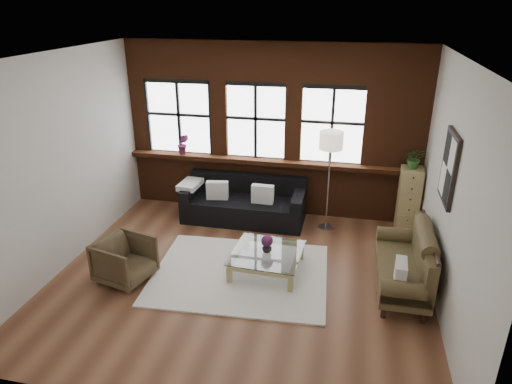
% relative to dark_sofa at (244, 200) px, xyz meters
% --- Properties ---
extents(floor, '(5.50, 5.50, 0.00)m').
position_rel_dark_sofa_xyz_m(floor, '(0.41, -1.90, -0.41)').
color(floor, brown).
rests_on(floor, ground).
extents(ceiling, '(5.50, 5.50, 0.00)m').
position_rel_dark_sofa_xyz_m(ceiling, '(0.41, -1.90, 2.79)').
color(ceiling, white).
rests_on(ceiling, ground).
extents(wall_back, '(5.50, 0.00, 5.50)m').
position_rel_dark_sofa_xyz_m(wall_back, '(0.41, 0.60, 1.19)').
color(wall_back, beige).
rests_on(wall_back, ground).
extents(wall_front, '(5.50, 0.00, 5.50)m').
position_rel_dark_sofa_xyz_m(wall_front, '(0.41, -4.40, 1.19)').
color(wall_front, beige).
rests_on(wall_front, ground).
extents(wall_left, '(0.00, 5.00, 5.00)m').
position_rel_dark_sofa_xyz_m(wall_left, '(-2.34, -1.90, 1.19)').
color(wall_left, beige).
rests_on(wall_left, ground).
extents(wall_right, '(0.00, 5.00, 5.00)m').
position_rel_dark_sofa_xyz_m(wall_right, '(3.16, -1.90, 1.19)').
color(wall_right, beige).
rests_on(wall_right, ground).
extents(brick_backwall, '(5.50, 0.12, 3.20)m').
position_rel_dark_sofa_xyz_m(brick_backwall, '(0.41, 0.54, 1.19)').
color(brick_backwall, '#532713').
rests_on(brick_backwall, floor).
extents(sill_ledge, '(5.50, 0.30, 0.08)m').
position_rel_dark_sofa_xyz_m(sill_ledge, '(0.41, 0.45, 0.63)').
color(sill_ledge, '#532713').
rests_on(sill_ledge, brick_backwall).
extents(window_left, '(1.38, 0.10, 1.50)m').
position_rel_dark_sofa_xyz_m(window_left, '(-1.39, 0.55, 1.34)').
color(window_left, black).
rests_on(window_left, brick_backwall).
extents(window_mid, '(1.38, 0.10, 1.50)m').
position_rel_dark_sofa_xyz_m(window_mid, '(0.11, 0.55, 1.34)').
color(window_mid, black).
rests_on(window_mid, brick_backwall).
extents(window_right, '(1.38, 0.10, 1.50)m').
position_rel_dark_sofa_xyz_m(window_right, '(1.51, 0.55, 1.34)').
color(window_right, black).
rests_on(window_right, brick_backwall).
extents(wall_poster, '(0.05, 0.74, 0.94)m').
position_rel_dark_sofa_xyz_m(wall_poster, '(3.13, -1.60, 1.44)').
color(wall_poster, black).
rests_on(wall_poster, wall_right).
extents(shag_rug, '(2.71, 2.19, 0.03)m').
position_rel_dark_sofa_xyz_m(shag_rug, '(0.38, -1.84, -0.39)').
color(shag_rug, silver).
rests_on(shag_rug, floor).
extents(dark_sofa, '(2.25, 0.91, 0.81)m').
position_rel_dark_sofa_xyz_m(dark_sofa, '(0.00, 0.00, 0.00)').
color(dark_sofa, black).
rests_on(dark_sofa, floor).
extents(pillow_a, '(0.42, 0.20, 0.34)m').
position_rel_dark_sofa_xyz_m(pillow_a, '(-0.48, -0.10, 0.19)').
color(pillow_a, silver).
rests_on(pillow_a, dark_sofa).
extents(pillow_b, '(0.40, 0.15, 0.34)m').
position_rel_dark_sofa_xyz_m(pillow_b, '(0.37, -0.10, 0.19)').
color(pillow_b, silver).
rests_on(pillow_b, dark_sofa).
extents(vintage_settee, '(0.75, 1.70, 0.91)m').
position_rel_dark_sofa_xyz_m(vintage_settee, '(2.71, -1.70, 0.05)').
color(vintage_settee, '#493D21').
rests_on(vintage_settee, floor).
extents(pillow_settee, '(0.16, 0.39, 0.34)m').
position_rel_dark_sofa_xyz_m(pillow_settee, '(2.63, -2.21, 0.16)').
color(pillow_settee, silver).
rests_on(pillow_settee, vintage_settee).
extents(armchair, '(0.88, 0.87, 0.66)m').
position_rel_dark_sofa_xyz_m(armchair, '(-1.24, -2.32, -0.07)').
color(armchair, '#423521').
rests_on(armchair, floor).
extents(coffee_table, '(1.08, 1.08, 0.35)m').
position_rel_dark_sofa_xyz_m(coffee_table, '(0.76, -1.66, -0.24)').
color(coffee_table, tan).
rests_on(coffee_table, shag_rug).
extents(vase, '(0.19, 0.19, 0.16)m').
position_rel_dark_sofa_xyz_m(vase, '(0.76, -1.66, 0.01)').
color(vase, '#B2B2B2').
rests_on(vase, coffee_table).
extents(flowers, '(0.18, 0.18, 0.18)m').
position_rel_dark_sofa_xyz_m(flowers, '(0.76, -1.66, 0.12)').
color(flowers, '#5B1F4C').
rests_on(flowers, vase).
extents(drawer_chest, '(0.37, 0.37, 1.19)m').
position_rel_dark_sofa_xyz_m(drawer_chest, '(2.94, 0.18, 0.19)').
color(drawer_chest, tan).
rests_on(drawer_chest, floor).
extents(potted_plant_top, '(0.35, 0.31, 0.36)m').
position_rel_dark_sofa_xyz_m(potted_plant_top, '(2.94, 0.18, 0.97)').
color(potted_plant_top, '#2D5923').
rests_on(potted_plant_top, drawer_chest).
extents(floor_lamp, '(0.40, 0.40, 1.96)m').
position_rel_dark_sofa_xyz_m(floor_lamp, '(1.54, -0.03, 0.57)').
color(floor_lamp, '#A5A5A8').
rests_on(floor_lamp, floor).
extents(sill_plant, '(0.25, 0.22, 0.40)m').
position_rel_dark_sofa_xyz_m(sill_plant, '(-1.30, 0.42, 0.87)').
color(sill_plant, '#5B1F4C').
rests_on(sill_plant, sill_ledge).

